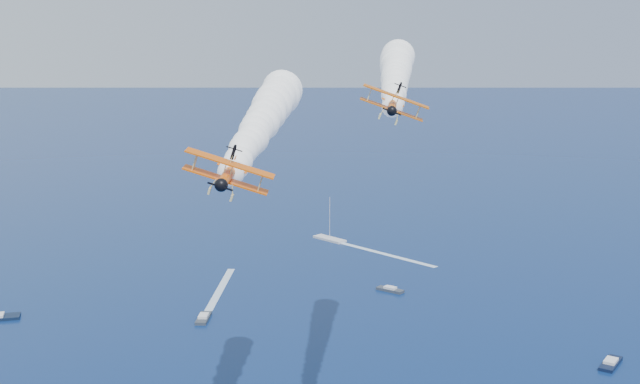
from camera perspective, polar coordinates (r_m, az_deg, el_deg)
biplane_lead at (r=99.60m, az=5.04°, el=5.93°), size 11.79×11.96×7.93m
biplane_trail at (r=77.28m, az=-6.46°, el=1.10°), size 12.16×12.21×7.97m
smoke_trail_lead at (r=128.38m, az=5.26°, el=8.05°), size 60.91×60.90×10.70m
smoke_trail_trail at (r=105.43m, az=-3.94°, el=5.01°), size 60.89×60.51×10.70m
boat_wakes at (r=204.89m, az=-8.70°, el=-8.11°), size 161.21×64.19×0.04m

